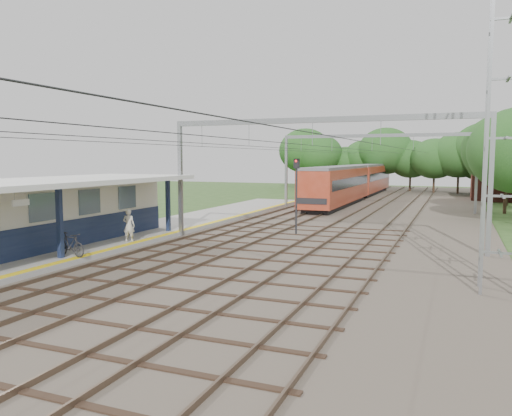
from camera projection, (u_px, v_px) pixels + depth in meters
The scene contains 15 objects.
ground at pixel (68, 322), 14.73m from camera, with size 160.00×160.00×0.00m, color #2D4C1E.
ballast_bed at pixel (370, 216), 40.90m from camera, with size 18.00×90.00×0.10m, color #473D33.
platform at pixel (137, 234), 30.42m from camera, with size 5.00×52.00×0.35m, color gray.
yellow_stripe at pixel (169, 234), 29.56m from camera, with size 0.45×52.00×0.01m, color yellow.
station_building at pixel (27, 215), 24.29m from camera, with size 3.41×18.00×3.40m.
canopy at pixel (26, 184), 22.80m from camera, with size 6.40×20.00×3.44m.
rail_tracks at pixel (340, 214), 41.82m from camera, with size 11.80×88.00×0.15m.
catenary_system at pixel (353, 149), 36.23m from camera, with size 17.22×88.00×7.00m.
lattice_pylon at pixel (506, 123), 17.03m from camera, with size 1.30×1.30×12.00m.
tree_band at pixel (404, 157), 65.48m from camera, with size 31.72×30.88×8.82m.
house_far at pixel (510, 172), 56.39m from camera, with size 8.00×6.12×8.66m.
person at pixel (129, 225), 26.60m from camera, with size 0.65×0.43×1.78m, color beige.
bicycle at pixel (70, 245), 22.63m from camera, with size 0.52×1.84×1.11m, color black.
train at pixel (356, 181), 58.00m from camera, with size 3.00×37.29×3.93m.
signal_post at pixel (296, 186), 30.61m from camera, with size 0.38×0.33×4.79m.
Camera 1 is at (10.53, -11.18, 4.81)m, focal length 35.00 mm.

